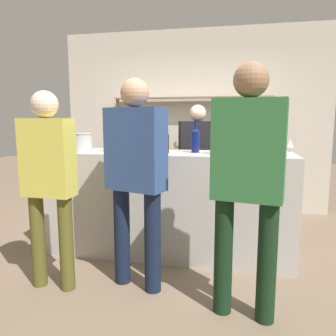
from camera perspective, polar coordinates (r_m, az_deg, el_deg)
name	(u,v)px	position (r m, az deg, el deg)	size (l,w,h in m)	color
ground_plane	(168,253)	(3.67, 0.00, -14.52)	(16.00, 16.00, 0.00)	#7A6651
bar_counter	(168,204)	(3.49, 0.00, -6.23)	(2.55, 0.65, 1.09)	#B7B2AD
back_wall	(193,121)	(5.27, 4.29, 8.11)	(4.15, 0.12, 2.80)	beige
back_shelf	(190,136)	(5.10, 3.92, 5.61)	(2.42, 0.18, 1.77)	#897056
counter_bottle_0	(219,141)	(3.23, 8.88, 4.73)	(0.09, 0.09, 0.35)	brown
counter_bottle_1	(165,141)	(3.32, -0.60, 4.73)	(0.09, 0.09, 0.31)	black
counter_bottle_2	(195,139)	(3.38, 4.80, 4.98)	(0.08, 0.08, 0.34)	#0F1956
counter_bottle_3	(121,140)	(3.43, -8.13, 4.93)	(0.08, 0.08, 0.35)	brown
counter_bottle_4	(109,140)	(3.52, -10.15, 4.88)	(0.08, 0.08, 0.32)	silver
wine_glass	(290,144)	(3.19, 20.46, 3.99)	(0.07, 0.07, 0.16)	silver
ice_bucket	(82,142)	(3.63, -14.77, 4.37)	(0.23, 0.23, 0.19)	#B2B2B7
cork_jar	(272,149)	(3.16, 17.66, 3.13)	(0.13, 0.13, 0.13)	silver
customer_center	(136,169)	(2.71, -5.61, -0.21)	(0.53, 0.35, 1.76)	#121C33
server_behind_counter	(197,157)	(4.34, 5.11, 1.94)	(0.52, 0.35, 1.62)	black
customer_left	(48,175)	(2.86, -20.12, -1.15)	(0.43, 0.22, 1.66)	brown
customer_right	(248,174)	(2.32, 13.71, -0.94)	(0.51, 0.30, 1.81)	black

